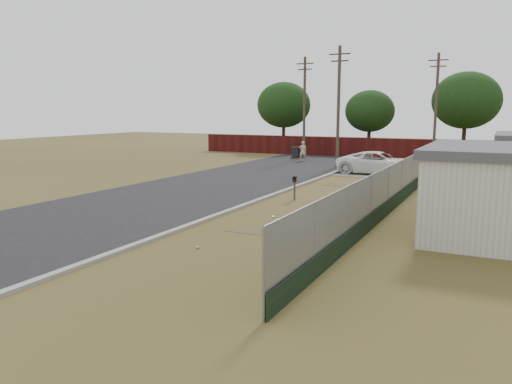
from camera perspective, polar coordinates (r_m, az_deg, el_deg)
The scene contains 12 objects.
ground at distance 22.35m, azimuth 6.91°, elevation -1.82°, with size 120.00×120.00×0.00m, color brown.
street at distance 32.26m, azimuth 0.34°, elevation 1.70°, with size 15.10×60.00×0.12m.
chainlink_fence at distance 22.39m, azimuth 15.38°, elevation 0.01°, with size 0.10×27.06×2.02m.
privacy_fence at distance 47.70m, azimuth 10.15°, elevation 5.09°, with size 30.00×0.12×1.80m, color #400D0D.
utility_poles at distance 42.79m, azimuth 11.69°, elevation 9.66°, with size 12.60×8.24×9.00m.
horizon_trees at distance 44.73m, azimuth 18.31°, elevation 9.28°, with size 33.32×31.94×7.78m.
fire_hydrant at distance 14.20m, azimuth 5.38°, elevation -6.57°, with size 0.40×0.40×0.88m.
mailbox at distance 24.04m, azimuth 4.44°, elevation 1.29°, with size 0.31×0.52×1.20m.
pickup_truck at distance 34.77m, azimuth 13.89°, elevation 3.24°, with size 2.58×5.59×1.55m, color white.
pedestrian at distance 42.78m, azimuth 5.38°, elevation 4.67°, with size 0.63×0.41×1.72m, color tan.
trash_bin at distance 45.73m, azimuth 4.57°, elevation 4.55°, with size 0.67×0.72×1.01m.
scattered_litter at distance 20.33m, azimuth 5.34°, elevation -2.79°, with size 2.64×11.24×0.07m.
Camera 1 is at (7.23, -20.71, 4.28)m, focal length 35.00 mm.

